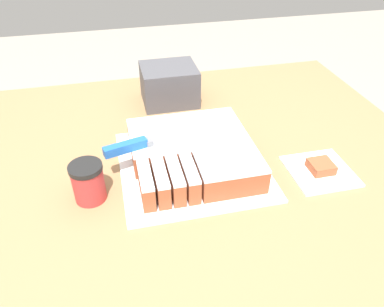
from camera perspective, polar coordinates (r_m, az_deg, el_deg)
countertop at (r=1.28m, az=-2.53°, el=-18.05°), size 1.40×1.10×0.90m
cake_board at (r=0.95m, az=-0.00°, el=-1.73°), size 0.36×0.36×0.01m
cake at (r=0.93m, az=0.16°, el=0.16°), size 0.29×0.30×0.07m
knife at (r=0.90m, az=-7.50°, el=1.60°), size 0.32×0.11×0.02m
coffee_cup at (r=0.86m, az=-15.53°, el=-4.21°), size 0.07×0.07×0.09m
paper_napkin at (r=0.98m, az=18.90°, el=-2.55°), size 0.15×0.15×0.01m
brownie at (r=0.97m, az=19.07°, el=-1.88°), size 0.06×0.06×0.02m
storage_box at (r=1.22m, az=-3.49°, el=10.45°), size 0.17×0.15×0.12m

